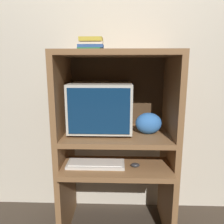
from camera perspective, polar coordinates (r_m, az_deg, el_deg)
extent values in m
cube|color=beige|center=(1.91, 1.42, 11.52)|extent=(6.00, 0.06, 2.60)
cube|color=brown|center=(1.93, -11.73, -19.67)|extent=(0.04, 0.52, 0.62)
cube|color=brown|center=(1.92, 14.13, -19.92)|extent=(0.04, 0.52, 0.62)
cube|color=brown|center=(1.60, 1.14, -14.47)|extent=(0.77, 0.34, 0.04)
cube|color=brown|center=(1.75, -12.30, -8.18)|extent=(0.04, 0.52, 0.20)
cube|color=brown|center=(1.74, 14.82, -8.40)|extent=(0.04, 0.52, 0.20)
cube|color=brown|center=(1.67, 1.24, -5.91)|extent=(0.77, 0.52, 0.04)
cube|color=brown|center=(1.66, -12.91, 4.82)|extent=(0.04, 0.52, 0.60)
cube|color=brown|center=(1.65, 15.56, 4.65)|extent=(0.04, 0.52, 0.60)
cube|color=brown|center=(1.59, 1.34, 14.93)|extent=(0.77, 0.52, 0.04)
cube|color=#48321E|center=(1.85, 1.37, 5.85)|extent=(0.77, 0.01, 0.60)
cylinder|color=beige|center=(1.70, -2.80, -4.65)|extent=(0.21, 0.21, 0.02)
cube|color=beige|center=(1.66, -2.87, 1.52)|extent=(0.46, 0.38, 0.35)
cube|color=navy|center=(1.47, -3.48, 0.17)|extent=(0.42, 0.01, 0.32)
cube|color=beige|center=(1.60, -4.25, -13.42)|extent=(0.41, 0.16, 0.02)
cube|color=silver|center=(1.59, -4.26, -12.99)|extent=(0.37, 0.12, 0.01)
ellipsoid|color=#28282B|center=(1.58, 6.08, -13.62)|extent=(0.06, 0.04, 0.03)
ellipsoid|color=#336BB7|center=(1.64, 9.50, -2.92)|extent=(0.19, 0.14, 0.16)
cube|color=#236638|center=(1.62, -5.89, 15.90)|extent=(0.16, 0.11, 0.02)
cube|color=navy|center=(1.62, -5.55, 16.73)|extent=(0.18, 0.10, 0.02)
cube|color=beige|center=(1.64, -5.25, 17.44)|extent=(0.16, 0.13, 0.02)
cube|color=gold|center=(1.63, -5.48, 18.31)|extent=(0.16, 0.13, 0.03)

